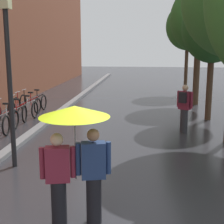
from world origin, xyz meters
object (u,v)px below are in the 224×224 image
at_px(parked_bicycle_6, 27,105).
at_px(street_tree_3, 199,19).
at_px(street_tree_2, 213,28).
at_px(street_tree_4, 188,26).
at_px(parked_bicycle_4, 11,113).
at_px(pedestrian_walking_midground, 184,107).
at_px(street_lamp_post, 9,70).
at_px(parked_bicycle_3, 1,119).
at_px(parked_bicycle_7, 33,102).
at_px(parked_bicycle_5, 23,109).
at_px(couple_under_umbrella, 75,146).

bearing_deg(parked_bicycle_6, street_tree_3, 21.39).
height_order(street_tree_2, street_tree_4, street_tree_4).
bearing_deg(street_tree_4, parked_bicycle_6, -138.44).
xyz_separation_m(parked_bicycle_4, pedestrian_walking_midground, (6.54, -0.80, 0.51)).
distance_m(street_tree_3, pedestrian_walking_midground, 6.68).
relative_size(street_lamp_post, pedestrian_walking_midground, 2.47).
distance_m(parked_bicycle_6, street_lamp_post, 7.03).
height_order(street_tree_4, parked_bicycle_3, street_tree_4).
bearing_deg(parked_bicycle_3, street_tree_2, 17.11).
relative_size(street_tree_2, parked_bicycle_7, 4.55).
height_order(parked_bicycle_3, parked_bicycle_4, same).
relative_size(parked_bicycle_4, street_lamp_post, 0.28).
xyz_separation_m(parked_bicycle_5, parked_bicycle_7, (-0.18, 1.78, 0.00)).
relative_size(street_tree_3, parked_bicycle_4, 5.06).
bearing_deg(parked_bicycle_6, parked_bicycle_5, -78.87).
xyz_separation_m(street_tree_4, couple_under_umbrella, (-3.47, -15.68, -2.66)).
xyz_separation_m(parked_bicycle_4, couple_under_umbrella, (4.12, -7.06, 1.01)).
xyz_separation_m(street_tree_3, parked_bicycle_7, (-7.75, -2.20, -3.82)).
bearing_deg(parked_bicycle_7, pedestrian_walking_midground, -27.82).
height_order(street_tree_3, parked_bicycle_6, street_tree_3).
distance_m(street_tree_3, street_tree_4, 3.75).
bearing_deg(street_tree_3, couple_under_umbrella, -106.70).
distance_m(street_tree_2, street_lamp_post, 8.38).
bearing_deg(parked_bicycle_3, parked_bicycle_4, 92.02).
relative_size(street_tree_4, street_lamp_post, 1.33).
height_order(street_tree_3, street_tree_4, street_tree_3).
distance_m(street_tree_2, parked_bicycle_7, 8.54).
bearing_deg(parked_bicycle_4, street_tree_3, 32.37).
relative_size(street_tree_2, street_lamp_post, 1.22).
relative_size(parked_bicycle_5, pedestrian_walking_midground, 0.66).
height_order(street_tree_4, pedestrian_walking_midground, street_tree_4).
xyz_separation_m(street_tree_4, parked_bicycle_4, (-7.59, -8.62, -3.67)).
distance_m(street_tree_3, parked_bicycle_3, 10.38).
height_order(street_tree_2, parked_bicycle_4, street_tree_2).
distance_m(street_lamp_post, pedestrian_walking_midground, 6.10).
height_order(street_tree_4, parked_bicycle_5, street_tree_4).
relative_size(parked_bicycle_5, street_lamp_post, 0.27).
bearing_deg(street_lamp_post, street_tree_3, 58.82).
relative_size(parked_bicycle_6, pedestrian_walking_midground, 0.68).
height_order(street_tree_3, parked_bicycle_4, street_tree_3).
distance_m(street_tree_4, pedestrian_walking_midground, 10.00).
relative_size(parked_bicycle_3, street_lamp_post, 0.27).
height_order(parked_bicycle_5, parked_bicycle_7, same).
distance_m(couple_under_umbrella, pedestrian_walking_midground, 6.73).
xyz_separation_m(street_tree_3, pedestrian_walking_midground, (-1.16, -5.68, -3.31)).
bearing_deg(parked_bicycle_3, couple_under_umbrella, -56.14).
distance_m(street_tree_4, parked_bicycle_6, 10.86).
bearing_deg(street_tree_4, parked_bicycle_5, -133.98).
distance_m(couple_under_umbrella, street_lamp_post, 3.44).
bearing_deg(parked_bicycle_6, street_lamp_post, -72.35).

